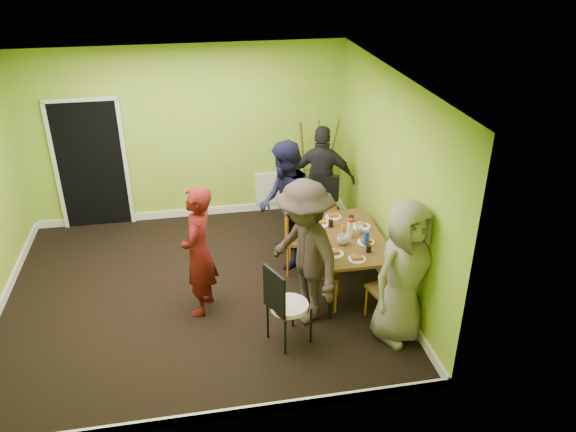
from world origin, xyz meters
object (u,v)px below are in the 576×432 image
at_px(thermos, 350,229).
at_px(person_back_end, 322,180).
at_px(chair_back_end, 325,195).
at_px(person_left_near, 305,253).
at_px(easel, 317,167).
at_px(person_front_end, 404,273).
at_px(chair_left_far, 296,232).
at_px(blue_bottle, 366,238).
at_px(person_left_far, 285,205).
at_px(dining_table, 347,240).
at_px(chair_front_end, 391,287).
at_px(person_standing, 199,252).
at_px(chair_bentwood, 284,302).
at_px(chair_left_near, 316,264).
at_px(orange_bottle, 343,228).

relative_size(thermos, person_back_end, 0.13).
xyz_separation_m(chair_back_end, person_left_near, (-0.75, -1.98, 0.22)).
bearing_deg(easel, person_front_end, -86.44).
bearing_deg(chair_back_end, person_front_end, 110.33).
xyz_separation_m(chair_left_far, person_front_end, (0.90, -1.63, 0.27)).
relative_size(chair_back_end, thermos, 4.28).
height_order(blue_bottle, person_left_far, person_left_far).
height_order(dining_table, chair_front_end, chair_front_end).
bearing_deg(chair_left_far, blue_bottle, 59.24).
bearing_deg(chair_back_end, blue_bottle, 107.84).
height_order(dining_table, person_front_end, person_front_end).
bearing_deg(person_standing, person_left_near, 91.17).
bearing_deg(easel, chair_back_end, -94.30).
height_order(chair_front_end, person_standing, person_standing).
relative_size(thermos, person_left_far, 0.13).
bearing_deg(person_left_far, person_back_end, 141.46).
xyz_separation_m(blue_bottle, person_back_end, (-0.11, 1.87, 0.00)).
height_order(chair_bentwood, thermos, chair_bentwood).
bearing_deg(person_back_end, chair_front_end, 113.92).
distance_m(chair_back_end, person_left_near, 2.13).
bearing_deg(chair_left_near, chair_front_end, 72.05).
distance_m(chair_left_near, person_left_near, 0.48).
xyz_separation_m(chair_bentwood, person_left_far, (0.33, 1.75, 0.34)).
bearing_deg(chair_bentwood, chair_left_far, 139.24).
xyz_separation_m(chair_bentwood, person_left_near, (0.32, 0.43, 0.35)).
bearing_deg(blue_bottle, person_left_near, -159.83).
distance_m(orange_bottle, person_standing, 1.91).
xyz_separation_m(thermos, person_back_end, (0.03, 1.62, -0.01)).
bearing_deg(blue_bottle, easel, 91.00).
distance_m(chair_front_end, blue_bottle, 0.71).
bearing_deg(dining_table, chair_back_end, 87.66).
distance_m(easel, person_standing, 3.15).
bearing_deg(person_left_near, chair_back_end, 137.56).
height_order(person_left_far, person_front_end, person_left_far).
bearing_deg(orange_bottle, chair_left_far, 146.47).
distance_m(orange_bottle, person_left_far, 0.89).
relative_size(chair_left_far, easel, 0.66).
distance_m(chair_left_far, chair_back_end, 1.10).
bearing_deg(dining_table, person_left_near, -139.89).
bearing_deg(blue_bottle, person_left_far, 130.11).
distance_m(blue_bottle, person_front_end, 0.88).
bearing_deg(chair_left_near, orange_bottle, 153.82).
bearing_deg(orange_bottle, person_back_end, 86.94).
relative_size(chair_left_near, chair_front_end, 1.10).
height_order(chair_bentwood, person_front_end, person_front_end).
height_order(chair_bentwood, person_left_far, person_left_far).
bearing_deg(blue_bottle, chair_front_end, -78.80).
height_order(chair_back_end, person_standing, person_standing).
bearing_deg(person_left_near, orange_bottle, 115.50).
bearing_deg(easel, person_left_near, -106.14).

